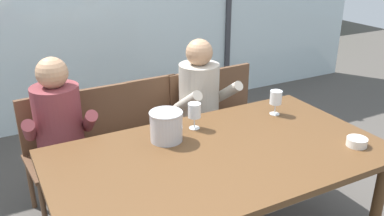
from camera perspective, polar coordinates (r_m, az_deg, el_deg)
ground at (r=3.54m, az=-5.01°, el=-9.77°), size 14.00×14.00×0.00m
window_glass_panel at (r=4.43m, az=-13.40°, el=14.36°), size 7.15×0.03×2.60m
dining_table at (r=2.43m, az=3.91°, el=-7.63°), size 1.95×1.10×0.74m
chair_near_curtain at (r=3.11m, az=-18.52°, el=-5.16°), size 0.47×0.47×0.87m
chair_left_of_center at (r=3.17m, az=-11.59°, el=-3.88°), size 0.44×0.44×0.87m
chair_center at (r=3.30m, az=-4.70°, el=-2.32°), size 0.45×0.45×0.87m
chair_right_of_center at (r=3.44m, az=0.82°, el=-1.21°), size 0.45×0.45×0.87m
chair_near_window_right at (r=3.60m, az=5.97°, el=-0.23°), size 0.46×0.46×0.87m
person_maroon_top at (r=2.89m, az=-17.79°, el=-3.43°), size 0.49×0.63×1.18m
person_beige_jumper at (r=3.23m, az=1.73°, el=0.47°), size 0.49×0.63×1.18m
ice_bucket_primary at (r=2.49m, az=-3.61°, el=-2.47°), size 0.21×0.21×0.19m
tasting_bowl at (r=2.64m, az=21.96°, el=-4.40°), size 0.12×0.12×0.05m
wine_glass_by_left_taster at (r=2.63m, az=0.34°, el=-0.51°), size 0.08×0.08×0.17m
wine_glass_near_bucket at (r=2.91m, az=11.59°, el=1.30°), size 0.08×0.08×0.17m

